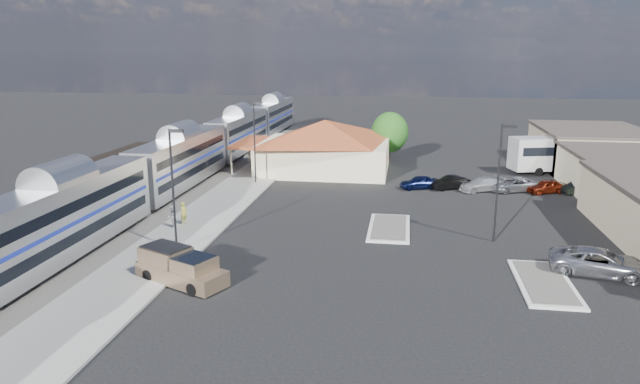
# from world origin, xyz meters

# --- Properties ---
(ground) EXTENTS (280.00, 280.00, 0.00)m
(ground) POSITION_xyz_m (0.00, 0.00, 0.00)
(ground) COLOR black
(ground) RESTS_ON ground
(railbed) EXTENTS (16.00, 100.00, 0.12)m
(railbed) POSITION_xyz_m (-21.00, 8.00, 0.06)
(railbed) COLOR #4C4944
(railbed) RESTS_ON ground
(platform) EXTENTS (5.50, 92.00, 0.18)m
(platform) POSITION_xyz_m (-12.00, 6.00, 0.09)
(platform) COLOR gray
(platform) RESTS_ON ground
(passenger_train) EXTENTS (3.00, 104.00, 5.55)m
(passenger_train) POSITION_xyz_m (-18.00, 12.61, 2.87)
(passenger_train) COLOR silver
(passenger_train) RESTS_ON ground
(freight_cars) EXTENTS (2.80, 46.00, 4.00)m
(freight_cars) POSITION_xyz_m (-24.00, 11.08, 1.93)
(freight_cars) COLOR black
(freight_cars) RESTS_ON ground
(station_depot) EXTENTS (18.35, 12.24, 6.20)m
(station_depot) POSITION_xyz_m (-4.56, 24.00, 3.13)
(station_depot) COLOR beige
(station_depot) RESTS_ON ground
(traffic_island_south) EXTENTS (3.30, 7.50, 0.21)m
(traffic_island_south) POSITION_xyz_m (4.00, 2.00, 0.10)
(traffic_island_south) COLOR silver
(traffic_island_south) RESTS_ON ground
(traffic_island_north) EXTENTS (3.30, 7.50, 0.21)m
(traffic_island_north) POSITION_xyz_m (14.00, -8.00, 0.10)
(traffic_island_north) COLOR silver
(traffic_island_north) RESTS_ON ground
(lamp_plat_s) EXTENTS (1.08, 0.25, 9.00)m
(lamp_plat_s) POSITION_xyz_m (-10.90, -6.00, 5.34)
(lamp_plat_s) COLOR black
(lamp_plat_s) RESTS_ON ground
(lamp_plat_n) EXTENTS (1.08, 0.25, 9.00)m
(lamp_plat_n) POSITION_xyz_m (-10.90, 16.00, 5.34)
(lamp_plat_n) COLOR black
(lamp_plat_n) RESTS_ON ground
(lamp_lot) EXTENTS (1.08, 0.25, 9.00)m
(lamp_lot) POSITION_xyz_m (12.10, 0.00, 5.34)
(lamp_lot) COLOR black
(lamp_lot) RESTS_ON ground
(tree_depot) EXTENTS (4.71, 4.71, 6.63)m
(tree_depot) POSITION_xyz_m (3.00, 30.00, 4.02)
(tree_depot) COLOR #382314
(tree_depot) RESTS_ON ground
(pickup_truck) EXTENTS (6.47, 4.56, 2.11)m
(pickup_truck) POSITION_xyz_m (-8.50, -11.21, 1.00)
(pickup_truck) COLOR #927659
(pickup_truck) RESTS_ON ground
(suv) EXTENTS (6.69, 4.18, 1.72)m
(suv) POSITION_xyz_m (17.83, -5.84, 0.86)
(suv) COLOR #9A9CA2
(suv) RESTS_ON ground
(coach_bus) EXTENTS (13.73, 6.33, 4.31)m
(coach_bus) POSITION_xyz_m (24.00, 27.28, 2.48)
(coach_bus) COLOR silver
(coach_bus) RESTS_ON ground
(person_a) EXTENTS (0.63, 0.79, 1.89)m
(person_a) POSITION_xyz_m (-12.89, 0.20, 1.13)
(person_a) COLOR gold
(person_a) RESTS_ON platform
(person_b) EXTENTS (0.95, 1.07, 1.84)m
(person_b) POSITION_xyz_m (-13.44, -0.93, 1.10)
(person_b) COLOR silver
(person_b) RESTS_ON platform
(parked_car_a) EXTENTS (4.43, 3.02, 1.40)m
(parked_car_a) POSITION_xyz_m (6.63, 16.45, 0.70)
(parked_car_a) COLOR #0B1339
(parked_car_a) RESTS_ON ground
(parked_car_b) EXTENTS (4.50, 3.19, 1.41)m
(parked_car_b) POSITION_xyz_m (9.83, 16.75, 0.70)
(parked_car_b) COLOR black
(parked_car_b) RESTS_ON ground
(parked_car_c) EXTENTS (5.26, 4.04, 1.42)m
(parked_car_c) POSITION_xyz_m (13.03, 16.45, 0.71)
(parked_car_c) COLOR silver
(parked_car_c) RESTS_ON ground
(parked_car_d) EXTENTS (5.66, 4.16, 1.43)m
(parked_car_d) POSITION_xyz_m (16.23, 16.75, 0.72)
(parked_car_d) COLOR gray
(parked_car_d) RESTS_ON ground
(parked_car_e) EXTENTS (4.41, 3.13, 1.39)m
(parked_car_e) POSITION_xyz_m (19.43, 16.45, 0.70)
(parked_car_e) COLOR maroon
(parked_car_e) RESTS_ON ground
(parked_car_f) EXTENTS (4.20, 3.02, 1.32)m
(parked_car_f) POSITION_xyz_m (22.63, 16.75, 0.66)
(parked_car_f) COLOR black
(parked_car_f) RESTS_ON ground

